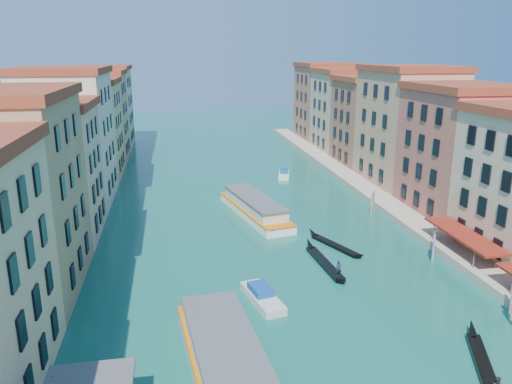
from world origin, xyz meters
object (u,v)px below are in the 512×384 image
Objects in this scene: vaporetto_far at (255,207)px; vaporetto_near at (231,374)px; gondola_fore at (325,262)px; gondola_right at (485,368)px.

vaporetto_near is at bearing -114.29° from vaporetto_far.
vaporetto_near is 23.65m from gondola_fore.
gondola_fore is (13.00, 19.73, -1.03)m from vaporetto_near.
vaporetto_far reaches higher than gondola_fore.
gondola_fore is 1.07× the size of gondola_right.
vaporetto_near reaches higher than gondola_fore.
vaporetto_far is 1.61× the size of gondola_fore.
vaporetto_near is 1.93× the size of gondola_right.
vaporetto_near is 39.48m from vaporetto_far.
vaporetto_near is 1.80× the size of gondola_fore.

